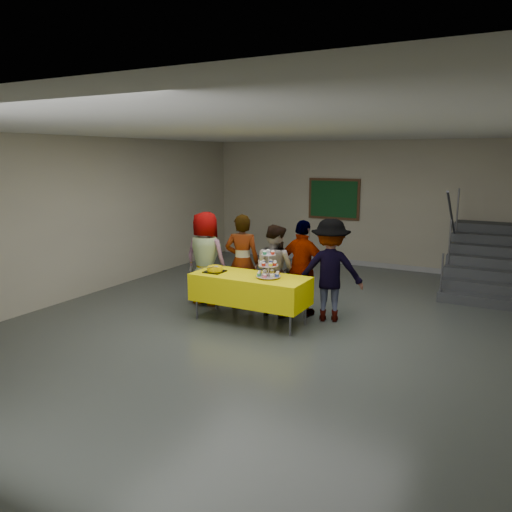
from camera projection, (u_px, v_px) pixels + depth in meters
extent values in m
plane|color=#4C514C|center=(274.00, 326.00, 7.86)|extent=(10.00, 10.00, 0.00)
cube|color=#ADA68B|center=(367.00, 204.00, 11.89)|extent=(8.00, 0.04, 3.00)
cube|color=#ADA68B|center=(84.00, 217.00, 9.42)|extent=(0.04, 10.00, 3.00)
cube|color=silver|center=(275.00, 131.00, 7.27)|extent=(8.00, 10.00, 0.04)
cube|color=#999999|center=(364.00, 264.00, 12.16)|extent=(7.90, 0.03, 0.12)
cylinder|color=#595960|center=(197.00, 297.00, 8.15)|extent=(0.04, 0.04, 0.73)
cylinder|color=#595960|center=(290.00, 312.00, 7.37)|extent=(0.04, 0.04, 0.73)
cylinder|color=#595960|center=(216.00, 289.00, 8.65)|extent=(0.04, 0.04, 0.73)
cylinder|color=#595960|center=(306.00, 302.00, 7.87)|extent=(0.04, 0.04, 0.73)
cube|color=#595960|center=(250.00, 277.00, 7.94)|extent=(1.80, 0.70, 0.02)
cube|color=#FFEA05|center=(250.00, 289.00, 7.97)|extent=(1.88, 0.78, 0.44)
cylinder|color=silver|center=(268.00, 278.00, 7.77)|extent=(0.18, 0.18, 0.01)
cylinder|color=silver|center=(268.00, 265.00, 7.73)|extent=(0.02, 0.02, 0.42)
cylinder|color=silver|center=(268.00, 276.00, 7.76)|extent=(0.38, 0.38, 0.01)
cylinder|color=silver|center=(268.00, 265.00, 7.73)|extent=(0.30, 0.30, 0.01)
cylinder|color=silver|center=(269.00, 255.00, 7.70)|extent=(0.22, 0.22, 0.01)
cube|color=black|center=(215.00, 271.00, 8.16)|extent=(0.30, 0.30, 0.02)
cylinder|color=#FFD000|center=(215.00, 269.00, 8.15)|extent=(0.25, 0.25, 0.07)
ellipsoid|color=#FFD000|center=(215.00, 267.00, 8.15)|extent=(0.25, 0.25, 0.05)
ellipsoid|color=white|center=(216.00, 266.00, 8.09)|extent=(0.08, 0.08, 0.02)
cube|color=silver|center=(209.00, 267.00, 8.04)|extent=(0.30, 0.16, 0.04)
imported|color=slate|center=(206.00, 258.00, 8.92)|extent=(0.83, 0.55, 1.67)
imported|color=slate|center=(242.00, 262.00, 8.64)|extent=(0.70, 0.56, 1.67)
imported|color=slate|center=(275.00, 270.00, 8.34)|extent=(0.86, 0.73, 1.53)
imported|color=slate|center=(303.00, 269.00, 8.24)|extent=(0.98, 0.48, 1.61)
imported|color=slate|center=(330.00, 270.00, 8.02)|extent=(1.22, 0.95, 1.66)
cube|color=#424447|center=(476.00, 300.00, 8.97)|extent=(1.30, 0.30, 0.18)
cube|color=#424447|center=(477.00, 291.00, 9.21)|extent=(1.30, 0.30, 0.36)
cube|color=#424447|center=(479.00, 283.00, 9.45)|extent=(1.30, 0.30, 0.54)
cube|color=#424447|center=(481.00, 275.00, 9.70)|extent=(1.30, 0.30, 0.72)
cube|color=#424447|center=(483.00, 268.00, 9.94)|extent=(1.30, 0.30, 0.90)
cube|color=#424447|center=(484.00, 260.00, 10.18)|extent=(1.30, 0.30, 1.08)
cube|color=#424447|center=(486.00, 254.00, 10.42)|extent=(1.30, 0.30, 1.26)
cube|color=#424447|center=(487.00, 251.00, 10.68)|extent=(1.30, 0.30, 1.26)
cylinder|color=#595960|center=(442.00, 277.00, 9.14)|extent=(0.04, 0.04, 0.90)
cylinder|color=#595960|center=(450.00, 242.00, 9.72)|extent=(0.04, 0.04, 0.90)
cylinder|color=#595960|center=(458.00, 210.00, 10.39)|extent=(0.04, 0.04, 0.90)
cylinder|color=#595960|center=(452.00, 219.00, 9.67)|extent=(0.04, 1.85, 1.20)
cube|color=#472B16|center=(334.00, 199.00, 12.22)|extent=(1.30, 0.04, 1.00)
cube|color=#16451E|center=(334.00, 199.00, 12.20)|extent=(1.18, 0.02, 0.88)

